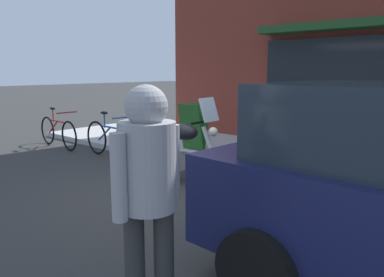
{
  "coord_description": "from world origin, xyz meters",
  "views": [
    {
      "loc": [
        3.68,
        -3.76,
        1.79
      ],
      "look_at": [
        -0.29,
        0.72,
        0.7
      ],
      "focal_mm": 35.35,
      "sensor_mm": 36.0,
      "label": 1
    }
  ],
  "objects": [
    {
      "name": "parked_bicycle",
      "position": [
        -2.63,
        0.82,
        0.39
      ],
      "size": [
        1.74,
        0.48,
        0.95
      ],
      "color": "black",
      "rests_on": "ground_plane"
    },
    {
      "name": "second_bicycle_by_cafe",
      "position": [
        -4.42,
        0.66,
        0.37
      ],
      "size": [
        1.77,
        0.48,
        0.93
      ],
      "color": "black",
      "rests_on": "ground_plane"
    },
    {
      "name": "ground_plane",
      "position": [
        0.0,
        0.0,
        0.0
      ],
      "size": [
        80.0,
        80.0,
        0.0
      ],
      "primitive_type": "plane",
      "color": "#303030"
    },
    {
      "name": "touring_motorcycle",
      "position": [
        -0.62,
        0.55,
        0.6
      ],
      "size": [
        2.08,
        0.63,
        1.39
      ],
      "color": "black",
      "rests_on": "ground_plane"
    },
    {
      "name": "pedestrian_walking",
      "position": [
        1.86,
        -2.16,
        1.07
      ],
      "size": [
        0.39,
        0.56,
        1.7
      ],
      "color": "#323232",
      "rests_on": "ground_plane"
    },
    {
      "name": "sandwich_board_sign",
      "position": [
        -1.49,
        2.14,
        0.61
      ],
      "size": [
        0.55,
        0.42,
        0.98
      ],
      "color": "#1E511E",
      "rests_on": "sidewalk_curb"
    }
  ]
}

